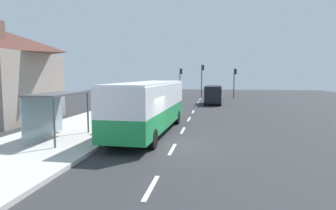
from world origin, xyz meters
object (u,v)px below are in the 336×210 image
(recycling_bin_red, at_px, (105,125))
(recycling_bin_blue, at_px, (113,122))
(bus, at_px, (149,104))
(sedan_near, at_px, (214,93))
(white_van, at_px, (213,94))
(bus_shelter, at_px, (52,104))
(traffic_light_median, at_px, (202,76))
(traffic_light_near_side, at_px, (235,78))
(traffic_light_far_side, at_px, (181,78))
(recycling_bin_yellow, at_px, (116,120))
(recycling_bin_green, at_px, (109,123))
(sedan_far, at_px, (214,90))

(recycling_bin_red, xyz_separation_m, recycling_bin_blue, (0.00, 1.40, 0.00))
(bus, xyz_separation_m, recycling_bin_blue, (-2.49, 0.21, -1.19))
(sedan_near, height_order, recycling_bin_red, sedan_near)
(white_van, distance_m, bus_shelter, 23.86)
(traffic_light_median, bearing_deg, traffic_light_near_side, -17.39)
(traffic_light_far_side, distance_m, traffic_light_median, 3.60)
(recycling_bin_yellow, height_order, bus_shelter, bus_shelter)
(bus, height_order, bus_shelter, bus)
(bus, xyz_separation_m, recycling_bin_red, (-2.49, -1.19, -1.19))
(recycling_bin_green, distance_m, bus_shelter, 3.69)
(white_van, bearing_deg, recycling_bin_red, -107.44)
(recycling_bin_red, bearing_deg, recycling_bin_green, 90.00)
(white_van, height_order, sedan_far, white_van)
(recycling_bin_blue, height_order, traffic_light_near_side, traffic_light_near_side)
(traffic_light_near_side, bearing_deg, recycling_bin_blue, -108.46)
(white_van, xyz_separation_m, recycling_bin_red, (-6.40, -20.37, -0.69))
(bus, distance_m, white_van, 19.58)
(sedan_near, height_order, traffic_light_far_side, traffic_light_far_side)
(recycling_bin_red, xyz_separation_m, traffic_light_median, (4.60, 32.07, 2.89))
(recycling_bin_red, xyz_separation_m, traffic_light_near_side, (9.70, 30.47, 2.47))
(white_van, xyz_separation_m, traffic_light_median, (-1.80, 11.70, 2.20))
(sedan_near, xyz_separation_m, bus_shelter, (-8.71, -32.47, 1.31))
(sedan_near, height_order, recycling_bin_green, sedan_near)
(recycling_bin_blue, bearing_deg, sedan_near, 77.45)
(recycling_bin_yellow, bearing_deg, recycling_bin_green, -90.00)
(sedan_far, xyz_separation_m, recycling_bin_yellow, (-6.50, -37.57, -0.14))
(white_van, height_order, bus_shelter, bus_shelter)
(recycling_bin_yellow, bearing_deg, sedan_near, 77.15)
(recycling_bin_red, distance_m, traffic_light_far_side, 31.39)
(sedan_near, distance_m, recycling_bin_green, 30.60)
(traffic_light_near_side, relative_size, bus_shelter, 1.17)
(sedan_far, distance_m, traffic_light_median, 8.30)
(recycling_bin_yellow, bearing_deg, white_van, 70.69)
(recycling_bin_green, bearing_deg, recycling_bin_red, -90.00)
(sedan_far, relative_size, traffic_light_median, 0.84)
(recycling_bin_yellow, bearing_deg, recycling_bin_red, -90.00)
(recycling_bin_green, relative_size, traffic_light_near_side, 0.20)
(traffic_light_far_side, relative_size, traffic_light_median, 0.88)
(bus, distance_m, sedan_far, 38.70)
(sedan_near, bearing_deg, traffic_light_median, 142.33)
(sedan_far, xyz_separation_m, traffic_light_far_side, (-5.39, -8.40, 2.37))
(bus, relative_size, sedan_far, 2.47)
(traffic_light_median, height_order, bus_shelter, traffic_light_median)
(bus, relative_size, recycling_bin_green, 11.68)
(recycling_bin_yellow, distance_m, traffic_light_far_side, 29.30)
(sedan_far, height_order, bus_shelter, bus_shelter)
(bus_shelter, bearing_deg, traffic_light_median, 78.66)
(white_van, relative_size, sedan_far, 1.17)
(bus, distance_m, traffic_light_median, 30.99)
(bus, relative_size, bus_shelter, 2.77)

